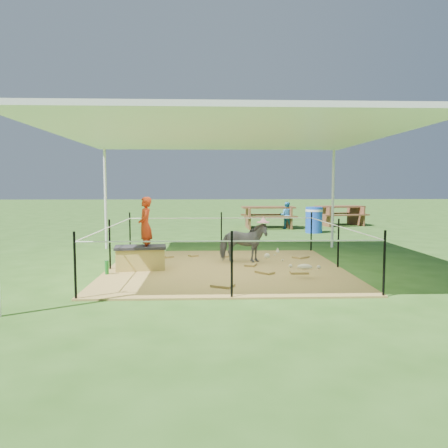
{
  "coord_description": "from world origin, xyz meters",
  "views": [
    {
      "loc": [
        -0.36,
        -8.5,
        1.65
      ],
      "look_at": [
        0.0,
        0.6,
        0.85
      ],
      "focal_mm": 35.0,
      "sensor_mm": 36.0,
      "label": 1
    }
  ],
  "objects_px": {
    "straw_bale": "(141,259)",
    "woman": "(145,220)",
    "foal": "(305,266)",
    "picnic_table_near": "(268,217)",
    "picnic_table_far": "(339,216)",
    "green_bottle": "(107,267)",
    "trash_barrel": "(314,220)",
    "distant_person": "(286,215)",
    "pony": "(243,242)"
  },
  "relations": [
    {
      "from": "picnic_table_near",
      "to": "pony",
      "type": "bearing_deg",
      "value": -102.48
    },
    {
      "from": "woman",
      "to": "foal",
      "type": "xyz_separation_m",
      "value": [
        2.9,
        -0.94,
        -0.73
      ]
    },
    {
      "from": "distant_person",
      "to": "green_bottle",
      "type": "bearing_deg",
      "value": 74.4
    },
    {
      "from": "woman",
      "to": "picnic_table_near",
      "type": "distance_m",
      "value": 9.24
    },
    {
      "from": "straw_bale",
      "to": "trash_barrel",
      "type": "xyz_separation_m",
      "value": [
        5.05,
        6.7,
        0.22
      ]
    },
    {
      "from": "straw_bale",
      "to": "woman",
      "type": "bearing_deg",
      "value": 0.0
    },
    {
      "from": "foal",
      "to": "green_bottle",
      "type": "bearing_deg",
      "value": 178.26
    },
    {
      "from": "green_bottle",
      "to": "trash_barrel",
      "type": "distance_m",
      "value": 9.08
    },
    {
      "from": "green_bottle",
      "to": "distant_person",
      "type": "xyz_separation_m",
      "value": [
        4.9,
        8.62,
        0.36
      ]
    },
    {
      "from": "woman",
      "to": "distant_person",
      "type": "height_order",
      "value": "woman"
    },
    {
      "from": "foal",
      "to": "straw_bale",
      "type": "bearing_deg",
      "value": 168.73
    },
    {
      "from": "green_bottle",
      "to": "woman",
      "type": "bearing_deg",
      "value": 34.7
    },
    {
      "from": "woman",
      "to": "pony",
      "type": "relative_size",
      "value": 1.09
    },
    {
      "from": "foal",
      "to": "trash_barrel",
      "type": "relative_size",
      "value": 0.89
    },
    {
      "from": "woman",
      "to": "picnic_table_near",
      "type": "relative_size",
      "value": 0.54
    },
    {
      "from": "pony",
      "to": "straw_bale",
      "type": "bearing_deg",
      "value": 113.65
    },
    {
      "from": "foal",
      "to": "trash_barrel",
      "type": "distance_m",
      "value": 7.91
    },
    {
      "from": "woman",
      "to": "trash_barrel",
      "type": "xyz_separation_m",
      "value": [
        4.95,
        6.7,
        -0.53
      ]
    },
    {
      "from": "picnic_table_far",
      "to": "woman",
      "type": "bearing_deg",
      "value": -136.18
    },
    {
      "from": "picnic_table_near",
      "to": "woman",
      "type": "bearing_deg",
      "value": -113.56
    },
    {
      "from": "woman",
      "to": "foal",
      "type": "distance_m",
      "value": 3.13
    },
    {
      "from": "woman",
      "to": "foal",
      "type": "relative_size",
      "value": 1.36
    },
    {
      "from": "foal",
      "to": "picnic_table_far",
      "type": "xyz_separation_m",
      "value": [
        3.83,
        10.49,
        0.15
      ]
    },
    {
      "from": "picnic_table_near",
      "to": "straw_bale",
      "type": "bearing_deg",
      "value": -114.13
    },
    {
      "from": "woman",
      "to": "picnic_table_far",
      "type": "relative_size",
      "value": 0.56
    },
    {
      "from": "distant_person",
      "to": "picnic_table_far",
      "type": "bearing_deg",
      "value": -136.94
    },
    {
      "from": "straw_bale",
      "to": "pony",
      "type": "relative_size",
      "value": 0.91
    },
    {
      "from": "pony",
      "to": "picnic_table_far",
      "type": "relative_size",
      "value": 0.51
    },
    {
      "from": "foal",
      "to": "picnic_table_far",
      "type": "distance_m",
      "value": 11.17
    },
    {
      "from": "straw_bale",
      "to": "distant_person",
      "type": "relative_size",
      "value": 0.88
    },
    {
      "from": "woman",
      "to": "pony",
      "type": "xyz_separation_m",
      "value": [
        1.95,
        0.68,
        -0.53
      ]
    },
    {
      "from": "green_bottle",
      "to": "pony",
      "type": "distance_m",
      "value": 2.86
    },
    {
      "from": "distant_person",
      "to": "picnic_table_near",
      "type": "bearing_deg",
      "value": -12.05
    },
    {
      "from": "green_bottle",
      "to": "picnic_table_far",
      "type": "height_order",
      "value": "picnic_table_far"
    },
    {
      "from": "foal",
      "to": "picnic_table_near",
      "type": "height_order",
      "value": "picnic_table_near"
    },
    {
      "from": "straw_bale",
      "to": "distant_person",
      "type": "bearing_deg",
      "value": 62.0
    },
    {
      "from": "trash_barrel",
      "to": "distant_person",
      "type": "height_order",
      "value": "distant_person"
    },
    {
      "from": "green_bottle",
      "to": "trash_barrel",
      "type": "relative_size",
      "value": 0.28
    },
    {
      "from": "pony",
      "to": "trash_barrel",
      "type": "relative_size",
      "value": 1.11
    },
    {
      "from": "green_bottle",
      "to": "picnic_table_far",
      "type": "bearing_deg",
      "value": 53.59
    },
    {
      "from": "pony",
      "to": "picnic_table_near",
      "type": "xyz_separation_m",
      "value": [
        1.63,
        7.81,
        -0.03
      ]
    },
    {
      "from": "straw_bale",
      "to": "distant_person",
      "type": "height_order",
      "value": "distant_person"
    },
    {
      "from": "pony",
      "to": "trash_barrel",
      "type": "height_order",
      "value": "trash_barrel"
    },
    {
      "from": "trash_barrel",
      "to": "distant_person",
      "type": "bearing_deg",
      "value": 115.38
    },
    {
      "from": "woman",
      "to": "foal",
      "type": "bearing_deg",
      "value": 65.12
    },
    {
      "from": "trash_barrel",
      "to": "picnic_table_far",
      "type": "height_order",
      "value": "trash_barrel"
    },
    {
      "from": "straw_bale",
      "to": "green_bottle",
      "type": "bearing_deg",
      "value": -140.71
    },
    {
      "from": "picnic_table_far",
      "to": "pony",
      "type": "bearing_deg",
      "value": -129.32
    },
    {
      "from": "picnic_table_far",
      "to": "distant_person",
      "type": "height_order",
      "value": "distant_person"
    },
    {
      "from": "trash_barrel",
      "to": "picnic_table_near",
      "type": "bearing_deg",
      "value": 127.12
    }
  ]
}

